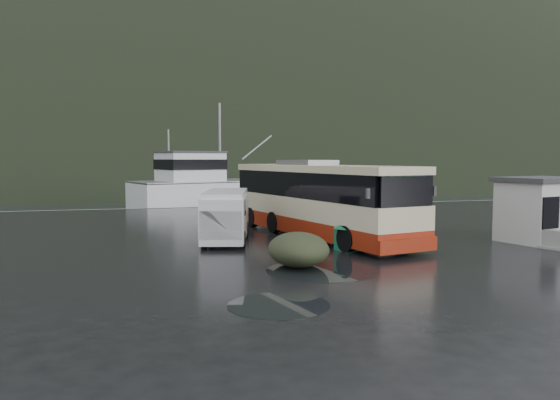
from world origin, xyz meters
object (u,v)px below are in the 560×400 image
object	(u,v)px
jersey_barrier_a	(375,252)
jersey_barrier_b	(560,250)
waste_bin_left	(350,251)
ticket_kiosk	(540,241)
white_van	(226,241)
dome_tent	(298,266)
fishing_trawler	(248,200)
waste_bin_right	(392,250)
coach_bus	(318,237)

from	to	relation	value
jersey_barrier_a	jersey_barrier_b	size ratio (longest dim) A/B	1.03
jersey_barrier_a	waste_bin_left	bearing A→B (deg)	149.22
ticket_kiosk	white_van	bearing A→B (deg)	151.78
jersey_barrier_b	dome_tent	bearing A→B (deg)	-178.06
dome_tent	ticket_kiosk	bearing A→B (deg)	11.51
dome_tent	fishing_trawler	bearing A→B (deg)	81.28
waste_bin_left	waste_bin_right	xyz separation A→B (m)	(1.73, -0.32, 0.00)
jersey_barrier_a	fishing_trawler	distance (m)	28.43
white_van	jersey_barrier_b	world-z (taller)	white_van
waste_bin_left	fishing_trawler	bearing A→B (deg)	86.44
waste_bin_right	fishing_trawler	bearing A→B (deg)	89.99
white_van	waste_bin_right	world-z (taller)	white_van
coach_bus	white_van	size ratio (longest dim) A/B	2.36
jersey_barrier_b	fishing_trawler	xyz separation A→B (m)	(-6.61, 29.98, 0.00)
waste_bin_left	fishing_trawler	distance (m)	27.95
white_van	ticket_kiosk	xyz separation A→B (m)	(13.54, -3.80, 0.00)
ticket_kiosk	waste_bin_left	bearing A→B (deg)	167.47
dome_tent	jersey_barrier_b	bearing A→B (deg)	1.94
coach_bus	ticket_kiosk	world-z (taller)	coach_bus
coach_bus	fishing_trawler	distance (m)	23.87
waste_bin_right	waste_bin_left	bearing A→B (deg)	169.50
white_van	waste_bin_left	distance (m)	5.79
dome_tent	fishing_trawler	size ratio (longest dim) A/B	0.12
waste_bin_right	fishing_trawler	xyz separation A→B (m)	(0.00, 28.22, 0.00)
waste_bin_left	waste_bin_right	distance (m)	1.76
ticket_kiosk	jersey_barrier_b	xyz separation A→B (m)	(-0.82, -2.08, 0.00)
ticket_kiosk	fishing_trawler	world-z (taller)	fishing_trawler
white_van	dome_tent	size ratio (longest dim) A/B	1.86
waste_bin_right	coach_bus	bearing A→B (deg)	110.78
white_van	fishing_trawler	world-z (taller)	fishing_trawler
dome_tent	jersey_barrier_b	size ratio (longest dim) A/B	1.89
fishing_trawler	ticket_kiosk	bearing A→B (deg)	-93.45
coach_bus	fishing_trawler	world-z (taller)	fishing_trawler
coach_bus	ticket_kiosk	bearing A→B (deg)	-36.39
dome_tent	jersey_barrier_b	xyz separation A→B (m)	(11.27, 0.38, 0.00)
coach_bus	dome_tent	distance (m)	7.19
ticket_kiosk	jersey_barrier_a	bearing A→B (deg)	171.01
white_van	waste_bin_right	xyz separation A→B (m)	(6.10, -4.12, 0.00)
waste_bin_right	dome_tent	size ratio (longest dim) A/B	0.46
waste_bin_right	dome_tent	bearing A→B (deg)	-155.31
fishing_trawler	jersey_barrier_b	bearing A→B (deg)	-95.92
dome_tent	fishing_trawler	distance (m)	30.71
waste_bin_right	jersey_barrier_a	bearing A→B (deg)	-167.46
waste_bin_left	ticket_kiosk	world-z (taller)	ticket_kiosk
dome_tent	ticket_kiosk	distance (m)	12.34
ticket_kiosk	jersey_barrier_b	bearing A→B (deg)	-124.04
coach_bus	waste_bin_right	xyz separation A→B (m)	(1.67, -4.41, 0.00)
white_van	dome_tent	distance (m)	6.42
dome_tent	jersey_barrier_a	world-z (taller)	dome_tent
coach_bus	jersey_barrier_b	size ratio (longest dim) A/B	8.29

